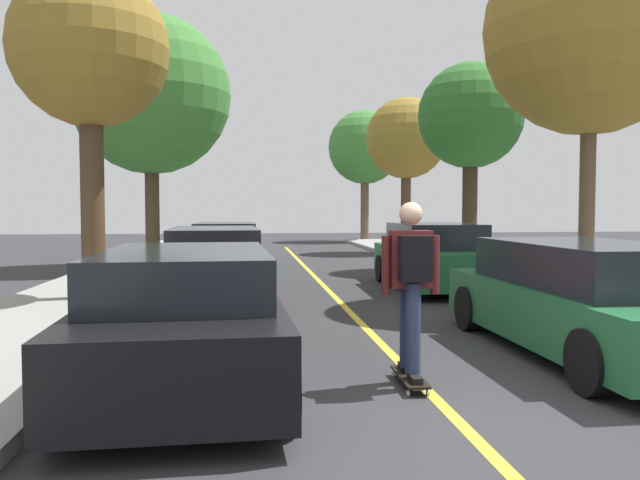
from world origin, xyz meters
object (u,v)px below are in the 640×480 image
object	(u,v)px
street_tree_right_far	(406,139)
skateboarder	(411,277)
parked_car_right_nearest	(587,299)
street_tree_right_farthest	(365,148)
street_tree_left_nearest	(90,52)
street_tree_right_near	(471,118)
street_tree_right_nearest	(591,30)
skateboard	(410,377)
street_tree_left_near	(151,95)
parked_car_left_near	(215,265)
parked_car_right_near	(434,257)
parked_car_left_nearest	(186,317)
parked_car_left_far	(225,248)

from	to	relation	value
street_tree_right_far	skateboarder	distance (m)	19.21
parked_car_right_nearest	street_tree_right_farthest	bearing A→B (deg)	85.20
street_tree_left_nearest	street_tree_right_far	bearing A→B (deg)	54.12
street_tree_left_nearest	street_tree_right_near	distance (m)	10.50
street_tree_left_nearest	street_tree_right_nearest	size ratio (longest dim) A/B	0.87
skateboard	skateboarder	distance (m)	1.00
street_tree_left_nearest	street_tree_right_near	bearing A→B (deg)	30.44
street_tree_right_near	street_tree_right_far	distance (m)	7.20
parked_car_right_nearest	street_tree_left_near	bearing A→B (deg)	120.04
parked_car_left_near	street_tree_right_nearest	distance (m)	8.17
parked_car_left_near	street_tree_right_nearest	size ratio (longest dim) A/B	0.69
street_tree_left_near	skateboard	bearing A→B (deg)	-71.26
parked_car_right_near	street_tree_right_near	world-z (taller)	street_tree_right_near
street_tree_right_near	skateboarder	distance (m)	12.49
parked_car_left_nearest	street_tree_right_far	bearing A→B (deg)	69.06
parked_car_left_nearest	parked_car_left_far	size ratio (longest dim) A/B	0.96
parked_car_right_nearest	street_tree_right_nearest	distance (m)	6.22
street_tree_right_far	street_tree_right_near	bearing A→B (deg)	-90.00
street_tree_left_near	street_tree_right_near	bearing A→B (deg)	-11.62
parked_car_left_far	street_tree_left_nearest	distance (m)	7.31
street_tree_left_nearest	street_tree_right_farthest	size ratio (longest dim) A/B	0.86
street_tree_right_near	parked_car_right_near	bearing A→B (deg)	-119.96
street_tree_left_nearest	street_tree_right_far	size ratio (longest dim) A/B	0.99
parked_car_right_near	street_tree_right_farthest	distance (m)	20.34
street_tree_left_nearest	parked_car_left_far	bearing A→B (deg)	69.34
parked_car_left_near	street_tree_left_near	distance (m)	8.65
street_tree_left_nearest	street_tree_right_near	world-z (taller)	street_tree_left_nearest
parked_car_left_far	street_tree_left_nearest	size ratio (longest dim) A/B	0.77
street_tree_right_nearest	street_tree_right_farthest	xyz separation A→B (m)	(-0.00, 22.13, -0.02)
skateboard	street_tree_right_nearest	bearing A→B (deg)	46.71
parked_car_right_near	street_tree_left_near	world-z (taller)	street_tree_left_near
parked_car_left_near	street_tree_right_farthest	bearing A→B (deg)	72.08
parked_car_right_nearest	street_tree_right_farthest	world-z (taller)	street_tree_right_farthest
street_tree_right_far	parked_car_left_nearest	bearing A→B (deg)	-110.94
street_tree_right_near	parked_car_left_near	bearing A→B (deg)	-142.51
parked_car_left_nearest	parked_car_right_nearest	world-z (taller)	parked_car_right_nearest
street_tree_left_nearest	street_tree_left_near	world-z (taller)	street_tree_left_near
parked_car_left_near	street_tree_right_far	world-z (taller)	street_tree_right_far
street_tree_left_near	skateboard	xyz separation A→B (m)	(4.40, -12.96, -5.00)
parked_car_left_nearest	street_tree_right_nearest	size ratio (longest dim) A/B	0.64
parked_car_left_nearest	street_tree_right_nearest	bearing A→B (deg)	33.80
street_tree_right_far	street_tree_right_farthest	distance (m)	8.79
parked_car_right_nearest	street_tree_right_farthest	xyz separation A→B (m)	(2.18, 25.99, 4.33)
parked_car_right_nearest	street_tree_right_far	bearing A→B (deg)	82.78
street_tree_left_near	street_tree_right_far	xyz separation A→B (m)	(9.05, 5.33, -0.58)
parked_car_left_nearest	street_tree_right_farthest	size ratio (longest dim) A/B	0.63
parked_car_left_near	parked_car_right_near	size ratio (longest dim) A/B	1.07
street_tree_right_nearest	parked_car_left_far	bearing A→B (deg)	136.06
parked_car_left_nearest	parked_car_left_near	size ratio (longest dim) A/B	0.93
street_tree_right_nearest	skateboard	bearing A→B (deg)	-133.29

